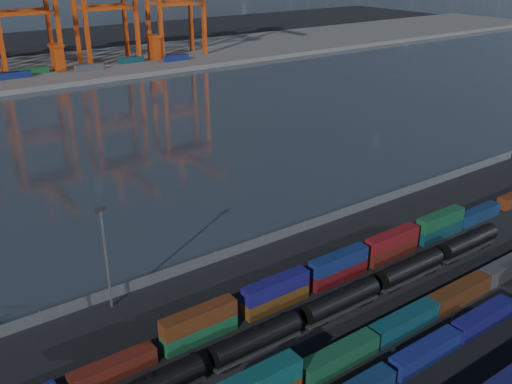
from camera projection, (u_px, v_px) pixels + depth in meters
ground at (376, 320)px, 83.48m from camera, size 700.00×700.00×0.00m
harbor_water at (101, 140)px, 161.53m from camera, size 700.00×700.00×0.00m
far_quay at (4, 75)px, 239.18m from camera, size 700.00×70.00×2.00m
container_row_south at (465, 325)px, 79.04m from camera, size 139.22×2.42×5.17m
container_row_mid at (322, 363)px, 71.99m from camera, size 117.15×2.57×5.49m
container_row_north at (338, 270)px, 92.69m from camera, size 140.29×2.29×4.89m
tanker_string at (256, 340)px, 75.91m from camera, size 106.90×2.99×4.27m
waterfront_fence at (262, 241)px, 103.90m from camera, size 160.12×0.12×2.20m
yard_light_mast at (106, 253)px, 82.94m from camera, size 1.60×0.40×16.60m
straddle_carriers at (1, 63)px, 227.70m from camera, size 140.00×7.00×11.10m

